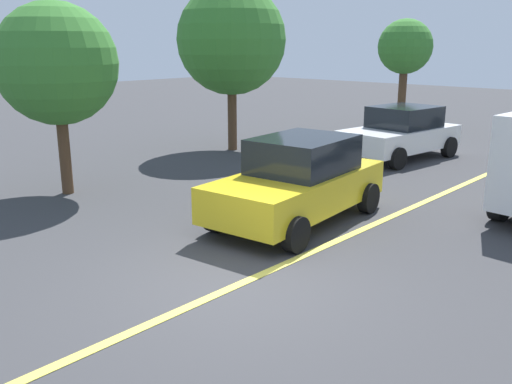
{
  "coord_description": "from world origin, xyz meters",
  "views": [
    {
      "loc": [
        -5.36,
        -5.31,
        3.48
      ],
      "look_at": [
        1.2,
        0.74,
        1.07
      ],
      "focal_mm": 38.71,
      "sensor_mm": 36.0,
      "label": 1
    }
  ],
  "objects_px": {
    "car_white_far_lane": "(401,132)",
    "tree_left_verge": "(231,40)",
    "tree_right_verge": "(405,48)",
    "car_yellow_mid_road": "(299,181)",
    "tree_centre_verge": "(57,64)"
  },
  "relations": [
    {
      "from": "car_white_far_lane",
      "to": "tree_left_verge",
      "type": "distance_m",
      "value": 6.13
    },
    {
      "from": "car_white_far_lane",
      "to": "tree_right_verge",
      "type": "bearing_deg",
      "value": 28.34
    },
    {
      "from": "car_yellow_mid_road",
      "to": "car_white_far_lane",
      "type": "bearing_deg",
      "value": 12.76
    },
    {
      "from": "car_white_far_lane",
      "to": "tree_left_verge",
      "type": "height_order",
      "value": "tree_left_verge"
    },
    {
      "from": "car_white_far_lane",
      "to": "tree_right_verge",
      "type": "relative_size",
      "value": 0.94
    },
    {
      "from": "tree_left_verge",
      "to": "tree_centre_verge",
      "type": "height_order",
      "value": "tree_left_verge"
    },
    {
      "from": "car_yellow_mid_road",
      "to": "tree_right_verge",
      "type": "bearing_deg",
      "value": 20.05
    },
    {
      "from": "car_white_far_lane",
      "to": "tree_left_verge",
      "type": "xyz_separation_m",
      "value": [
        -2.53,
        4.85,
        2.77
      ]
    },
    {
      "from": "tree_left_verge",
      "to": "tree_right_verge",
      "type": "relative_size",
      "value": 1.2
    },
    {
      "from": "tree_left_verge",
      "to": "tree_right_verge",
      "type": "xyz_separation_m",
      "value": [
        8.19,
        -1.8,
        -0.29
      ]
    },
    {
      "from": "car_white_far_lane",
      "to": "car_yellow_mid_road",
      "type": "bearing_deg",
      "value": -167.24
    },
    {
      "from": "tree_centre_verge",
      "to": "tree_right_verge",
      "type": "height_order",
      "value": "tree_right_verge"
    },
    {
      "from": "car_yellow_mid_road",
      "to": "tree_centre_verge",
      "type": "relative_size",
      "value": 0.99
    },
    {
      "from": "tree_right_verge",
      "to": "tree_centre_verge",
      "type": "bearing_deg",
      "value": 177.17
    },
    {
      "from": "car_white_far_lane",
      "to": "tree_centre_verge",
      "type": "distance_m",
      "value": 10.17
    }
  ]
}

